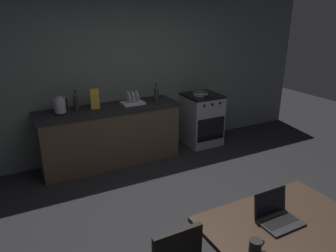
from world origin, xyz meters
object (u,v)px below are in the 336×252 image
dining_table (282,231)px  bottle (156,93)px  bottle_b (76,101)px  cereal_box (95,99)px  dish_rack (133,101)px  electric_kettle (60,106)px  laptop (277,216)px  frying_pan (201,94)px  coffee_mug (255,247)px  stove_oven (201,119)px

dining_table → bottle: bearing=82.9°
bottle → bottle_b: size_ratio=0.98×
cereal_box → dish_rack: bearing=-2.0°
electric_kettle → laptop: bearing=-70.7°
laptop → frying_pan: size_ratio=0.72×
coffee_mug → dish_rack: bearing=82.8°
bottle → laptop: bearing=-97.8°
dish_rack → dining_table: bearing=-89.8°
electric_kettle → dish_rack: 1.09m
stove_oven → coffee_mug: size_ratio=7.42×
dining_table → cereal_box: bearing=100.9°
cereal_box → dish_rack: size_ratio=0.88×
coffee_mug → cereal_box: bearing=93.2°
laptop → bottle: size_ratio=1.11×
stove_oven → bottle: bearing=-177.0°
electric_kettle → bottle_b: (0.24, 0.08, 0.02)m
dish_rack → stove_oven: bearing=-0.1°
bottle_b → bottle: bearing=-6.0°
frying_pan → cereal_box: (-1.84, 0.05, 0.12)m
laptop → bottle_b: size_ratio=1.09×
dining_table → dish_rack: 3.10m
stove_oven → cereal_box: 1.98m
laptop → bottle: bearing=87.3°
frying_pan → bottle_b: size_ratio=1.51×
coffee_mug → laptop: bearing=25.5°
dining_table → bottle_b: size_ratio=4.21×
stove_oven → frying_pan: 0.48m
electric_kettle → frying_pan: size_ratio=0.55×
laptop → cereal_box: cereal_box is taller
electric_kettle → frying_pan: 2.34m
electric_kettle → frying_pan: (2.34, -0.03, -0.09)m
bottle → frying_pan: (0.86, 0.02, -0.11)m
cereal_box → laptop: bearing=-79.5°
bottle_b → frying_pan: bearing=-2.9°
electric_kettle → coffee_mug: (0.68, -3.23, -0.24)m
laptop → electric_kettle: size_ratio=1.30×
stove_oven → laptop: size_ratio=2.85×
bottle → dish_rack: bottle is taller
dish_rack → electric_kettle: bearing=180.0°
stove_oven → bottle_b: 2.23m
coffee_mug → electric_kettle: bearing=101.9°
dish_rack → bottle_b: 0.85m
stove_oven → frying_pan: size_ratio=2.05×
stove_oven → dish_rack: bearing=179.9°
laptop → dish_rack: 3.05m
dining_table → laptop: size_ratio=3.85×
stove_oven → cereal_box: size_ratio=3.06×
laptop → bottle: bottle is taller
laptop → bottle_b: bottle_b is taller
dining_table → coffee_mug: 0.46m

